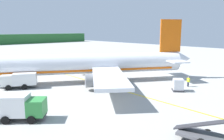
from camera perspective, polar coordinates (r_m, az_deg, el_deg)
name	(u,v)px	position (r m, az deg, el deg)	size (l,w,h in m)	color
airliner_foreground	(92,64)	(42.16, -5.12, 1.55)	(37.52, 31.84, 11.90)	silver
service_truck_fuel	(16,106)	(26.58, -23.62, -8.64)	(6.01, 5.60, 2.89)	#338C3F
service_truck_catering	(20,80)	(40.59, -22.87, -2.33)	(5.96, 4.60, 2.61)	white
cargo_container_near	(178,85)	(37.37, 16.78, -3.75)	(2.47, 2.47, 2.12)	#333338
crew_marshaller	(112,86)	(35.65, 0.13, -4.06)	(0.42, 0.56, 1.62)	#191E33
crew_loader_left	(188,81)	(40.76, 19.20, -2.68)	(0.29, 0.62, 1.75)	#191E33
apron_guide_line	(107,86)	(39.03, -1.29, -4.21)	(0.30, 60.00, 0.01)	yellow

